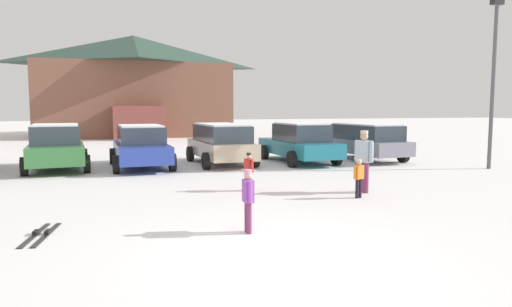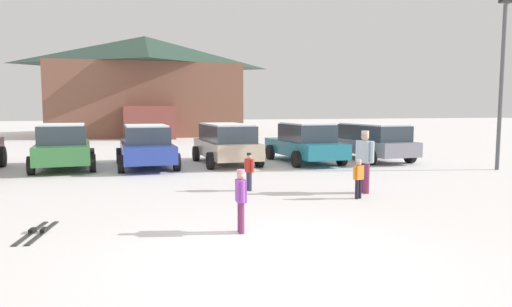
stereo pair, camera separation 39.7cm
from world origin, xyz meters
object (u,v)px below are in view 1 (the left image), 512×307
(parked_beige_suv, at_px, (221,142))
(parked_grey_wagon, at_px, (365,140))
(ski_lodge, at_px, (134,85))
(skier_child_in_red_jacket, at_px, (249,169))
(skier_adult_in_blue_parka, at_px, (364,158))
(parked_teal_hatchback, at_px, (299,142))
(skier_child_in_orange_jacket, at_px, (359,176))
(parked_green_coupe, at_px, (56,147))
(parked_blue_hatchback, at_px, (141,146))
(pair_of_skis, at_px, (41,234))
(lamp_post, at_px, (493,76))
(skier_child_in_purple_jacket, at_px, (248,197))

(parked_beige_suv, height_order, parked_grey_wagon, parked_beige_suv)
(parked_beige_suv, bearing_deg, ski_lodge, 96.56)
(skier_child_in_red_jacket, bearing_deg, skier_adult_in_blue_parka, -21.56)
(parked_teal_hatchback, height_order, skier_child_in_orange_jacket, parked_teal_hatchback)
(ski_lodge, distance_m, parked_green_coupe, 21.88)
(parked_blue_hatchback, xyz_separation_m, parked_grey_wagon, (9.47, -0.27, 0.04))
(ski_lodge, relative_size, pair_of_skis, 9.34)
(parked_beige_suv, relative_size, parked_grey_wagon, 1.01)
(parked_blue_hatchback, relative_size, parked_beige_suv, 1.04)
(skier_child_in_orange_jacket, distance_m, pair_of_skis, 7.29)
(ski_lodge, height_order, skier_adult_in_blue_parka, ski_lodge)
(skier_child_in_orange_jacket, xyz_separation_m, lamp_post, (7.50, 3.53, 2.88))
(parked_teal_hatchback, relative_size, skier_child_in_purple_jacket, 4.15)
(ski_lodge, distance_m, skier_child_in_purple_jacket, 31.71)
(skier_child_in_red_jacket, relative_size, pair_of_skis, 0.65)
(skier_adult_in_blue_parka, relative_size, lamp_post, 0.27)
(skier_child_in_orange_jacket, relative_size, pair_of_skis, 0.61)
(parked_green_coupe, distance_m, parked_grey_wagon, 12.46)
(pair_of_skis, bearing_deg, lamp_post, 18.40)
(skier_child_in_red_jacket, height_order, lamp_post, lamp_post)
(skier_child_in_orange_jacket, bearing_deg, parked_blue_hatchback, 122.76)
(ski_lodge, distance_m, skier_adult_in_blue_parka, 29.16)
(ski_lodge, relative_size, parked_teal_hatchback, 3.13)
(ski_lodge, distance_m, skier_child_in_orange_jacket, 29.76)
(parked_teal_hatchback, xyz_separation_m, parked_grey_wagon, (3.07, -0.05, 0.03))
(ski_lodge, height_order, lamp_post, ski_lodge)
(skier_child_in_red_jacket, bearing_deg, skier_child_in_purple_jacket, -106.33)
(parked_beige_suv, bearing_deg, skier_adult_in_blue_parka, -72.17)
(parked_grey_wagon, height_order, lamp_post, lamp_post)
(ski_lodge, xyz_separation_m, parked_blue_hatchback, (-0.68, -21.57, -3.31))
(lamp_post, bearing_deg, parked_teal_hatchback, 147.04)
(skier_child_in_orange_jacket, relative_size, lamp_post, 0.16)
(parked_green_coupe, xyz_separation_m, parked_grey_wagon, (12.45, -0.51, 0.02))
(parked_beige_suv, bearing_deg, parked_grey_wagon, -3.56)
(parked_green_coupe, height_order, skier_adult_in_blue_parka, parked_green_coupe)
(ski_lodge, height_order, skier_child_in_orange_jacket, ski_lodge)
(skier_child_in_orange_jacket, bearing_deg, parked_teal_hatchback, 78.87)
(skier_child_in_red_jacket, xyz_separation_m, skier_child_in_purple_jacket, (-1.19, -4.06, 0.07))
(parked_green_coupe, relative_size, skier_child_in_purple_jacket, 3.76)
(pair_of_skis, xyz_separation_m, lamp_post, (14.64, 4.87, 3.42))
(parked_blue_hatchback, bearing_deg, skier_child_in_purple_jacket, -82.11)
(skier_child_in_orange_jacket, xyz_separation_m, pair_of_skis, (-7.14, -1.34, -0.54))
(skier_child_in_orange_jacket, bearing_deg, pair_of_skis, -169.36)
(parked_blue_hatchback, height_order, skier_child_in_purple_jacket, parked_blue_hatchback)
(parked_blue_hatchback, bearing_deg, pair_of_skis, -103.75)
(parked_grey_wagon, height_order, skier_child_in_red_jacket, parked_grey_wagon)
(ski_lodge, relative_size, lamp_post, 2.45)
(pair_of_skis, bearing_deg, parked_blue_hatchback, 76.25)
(parked_beige_suv, xyz_separation_m, lamp_post, (9.29, -4.26, 2.56))
(ski_lodge, xyz_separation_m, parked_beige_suv, (2.47, -21.44, -3.25))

